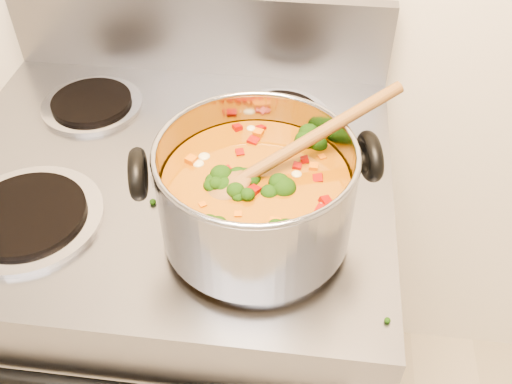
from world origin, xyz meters
The scene contains 4 objects.
electric_range centered at (-0.03, 1.16, 0.47)m, with size 0.74×0.67×1.08m.
stockpot centered at (0.14, 1.02, 1.01)m, with size 0.33×0.27×0.16m.
wooden_spoon centered at (0.16, 1.03, 1.05)m, with size 0.27×0.20×0.11m.
cooktop_crumbs centered at (0.08, 0.91, 0.92)m, with size 0.30×0.13×0.01m.
Camera 1 is at (0.21, 0.47, 1.54)m, focal length 40.00 mm.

